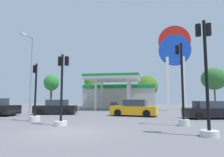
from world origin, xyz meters
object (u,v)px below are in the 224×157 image
object	(u,v)px
traffic_signal_3	(35,107)
tree_1	(93,82)
traffic_signal_0	(182,99)
tree_0	(51,83)
traffic_signal_1	(62,100)
tree_2	(148,86)
car_2	(134,109)
car_3	(56,108)
traffic_signal_2	(207,93)
station_pole_sign	(175,56)
car_1	(209,111)
corner_streetlamp	(30,69)
tree_3	(214,79)

from	to	relation	value
traffic_signal_3	tree_1	bearing A→B (deg)	95.95
traffic_signal_0	tree_0	xyz separation A→B (m)	(-21.15, 24.11, 3.17)
traffic_signal_1	tree_2	world-z (taller)	tree_2
car_2	tree_1	xyz separation A→B (m)	(-9.35, 18.81, 4.22)
car_3	traffic_signal_0	xyz separation A→B (m)	(11.38, -6.51, 0.90)
car_3	traffic_signal_2	xyz separation A→B (m)	(11.87, -9.75, 1.19)
tree_0	tree_2	world-z (taller)	tree_0
station_pole_sign	tree_0	distance (m)	24.68
car_1	corner_streetlamp	size ratio (longest dim) A/B	0.68
car_3	tree_0	bearing A→B (deg)	119.00
station_pole_sign	car_1	xyz separation A→B (m)	(0.98, -10.96, -6.94)
car_2	car_1	bearing A→B (deg)	-12.49
tree_2	car_2	bearing A→B (deg)	-94.21
traffic_signal_1	traffic_signal_3	distance (m)	3.45
traffic_signal_3	tree_2	bearing A→B (deg)	70.58
traffic_signal_1	corner_streetlamp	distance (m)	4.07
car_3	tree_2	bearing A→B (deg)	61.32
tree_1	traffic_signal_3	bearing A→B (deg)	-84.05
car_2	traffic_signal_0	distance (m)	6.84
station_pole_sign	tree_1	xyz separation A→B (m)	(-14.46, 9.20, -2.67)
traffic_signal_3	tree_2	xyz separation A→B (m)	(8.14, 23.09, 2.79)
traffic_signal_2	tree_1	bearing A→B (deg)	115.15
car_2	traffic_signal_0	size ratio (longest dim) A/B	0.88
car_3	tree_0	distance (m)	20.54
station_pole_sign	traffic_signal_3	bearing A→B (deg)	-128.65
tree_2	tree_3	xyz separation A→B (m)	(11.10, -0.73, 1.10)
traffic_signal_2	tree_2	world-z (taller)	tree_2
car_2	tree_0	size ratio (longest dim) A/B	0.69
tree_2	tree_1	bearing A→B (deg)	174.35
tree_0	traffic_signal_2	bearing A→B (deg)	-51.66
car_1	tree_2	size ratio (longest dim) A/B	0.72
tree_0	corner_streetlamp	xyz separation A→B (m)	(10.77, -23.96, -1.00)
car_3	tree_0	size ratio (longest dim) A/B	0.69
traffic_signal_3	tree_0	distance (m)	26.24
traffic_signal_2	traffic_signal_3	xyz separation A→B (m)	(-10.62, 3.84, -0.83)
station_pole_sign	traffic_signal_2	distance (m)	19.67
traffic_signal_1	tree_3	xyz separation A→B (m)	(16.35, 24.17, 3.36)
station_pole_sign	corner_streetlamp	size ratio (longest dim) A/B	1.94
tree_2	tree_3	size ratio (longest dim) A/B	0.86
station_pole_sign	traffic_signal_3	size ratio (longest dim) A/B	2.84
car_2	traffic_signal_2	xyz separation A→B (m)	(3.79, -9.17, 1.18)
traffic_signal_1	tree_3	world-z (taller)	tree_3
corner_streetlamp	traffic_signal_2	bearing A→B (deg)	-17.37
car_1	station_pole_sign	bearing A→B (deg)	95.13
traffic_signal_2	tree_3	world-z (taller)	tree_3
car_3	traffic_signal_2	world-z (taller)	traffic_signal_2
car_1	traffic_signal_1	distance (m)	11.63
tree_3	corner_streetlamp	xyz separation A→B (m)	(-19.49, -22.80, -1.17)
car_1	traffic_signal_2	distance (m)	8.24
car_2	car_3	distance (m)	8.11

